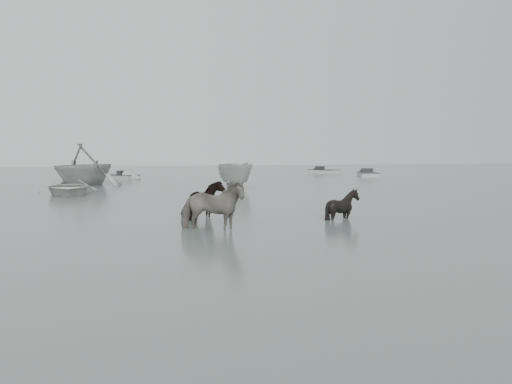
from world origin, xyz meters
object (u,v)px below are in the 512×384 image
pony_pinto (212,202)px  rowboat_lead (68,186)px  pony_black (343,198)px  pony_dark (207,197)px

pony_pinto → rowboat_lead: bearing=40.2°
pony_black → rowboat_lead: size_ratio=0.31×
pony_pinto → pony_dark: pony_pinto is taller
pony_pinto → pony_black: size_ratio=1.41×
pony_dark → pony_black: 4.77m
pony_black → rowboat_lead: pony_black is taller
pony_dark → rowboat_lead: 12.84m
pony_dark → rowboat_lead: bearing=41.4°
pony_dark → rowboat_lead: size_ratio=0.33×
pony_pinto → pony_black: (4.88, 1.37, -0.14)m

